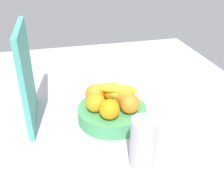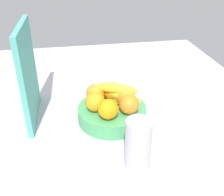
# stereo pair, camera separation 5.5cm
# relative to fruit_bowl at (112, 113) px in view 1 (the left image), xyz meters

# --- Properties ---
(ground_plane) EXTENTS (1.80, 1.40, 0.03)m
(ground_plane) POSITION_rel_fruit_bowl_xyz_m (-0.03, 0.02, -0.04)
(ground_plane) COLOR #B6B4BE
(fruit_bowl) EXTENTS (0.26, 0.26, 0.06)m
(fruit_bowl) POSITION_rel_fruit_bowl_xyz_m (0.00, 0.00, 0.00)
(fruit_bowl) COLOR #479D5E
(fruit_bowl) RESTS_ON ground_plane
(orange_front_left) EXTENTS (0.07, 0.07, 0.07)m
(orange_front_left) POSITION_rel_fruit_bowl_xyz_m (-0.01, 0.06, 0.06)
(orange_front_left) COLOR orange
(orange_front_left) RESTS_ON fruit_bowl
(orange_front_right) EXTENTS (0.07, 0.07, 0.07)m
(orange_front_right) POSITION_rel_fruit_bowl_xyz_m (-0.07, 0.03, 0.06)
(orange_front_right) COLOR orange
(orange_front_right) RESTS_ON fruit_bowl
(orange_center) EXTENTS (0.07, 0.07, 0.07)m
(orange_center) POSITION_rel_fruit_bowl_xyz_m (-0.05, -0.05, 0.06)
(orange_center) COLOR orange
(orange_center) RESTS_ON fruit_bowl
(orange_back_left) EXTENTS (0.07, 0.07, 0.07)m
(orange_back_left) POSITION_rel_fruit_bowl_xyz_m (0.01, -0.05, 0.06)
(orange_back_left) COLOR orange
(orange_back_left) RESTS_ON fruit_bowl
(orange_back_right) EXTENTS (0.07, 0.07, 0.07)m
(orange_back_right) POSITION_rel_fruit_bowl_xyz_m (0.06, -0.01, 0.06)
(orange_back_right) COLOR orange
(orange_back_right) RESTS_ON fruit_bowl
(orange_top_stack) EXTENTS (0.07, 0.07, 0.07)m
(orange_top_stack) POSITION_rel_fruit_bowl_xyz_m (0.05, 0.05, 0.06)
(orange_top_stack) COLOR orange
(orange_top_stack) RESTS_ON fruit_bowl
(banana_bunch) EXTENTS (0.17, 0.18, 0.08)m
(banana_bunch) POSITION_rel_fruit_bowl_xyz_m (0.02, -0.03, 0.07)
(banana_bunch) COLOR yellow
(banana_bunch) RESTS_ON fruit_bowl
(cutting_board) EXTENTS (0.28, 0.03, 0.36)m
(cutting_board) POSITION_rel_fruit_bowl_xyz_m (0.07, 0.29, 0.15)
(cutting_board) COLOR teal
(cutting_board) RESTS_ON ground_plane
(thermos_tumbler) EXTENTS (0.08, 0.08, 0.16)m
(thermos_tumbler) POSITION_rel_fruit_bowl_xyz_m (-0.25, -0.03, 0.05)
(thermos_tumbler) COLOR #B5AEB7
(thermos_tumbler) RESTS_ON ground_plane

